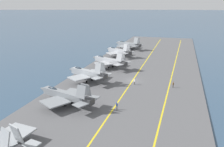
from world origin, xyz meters
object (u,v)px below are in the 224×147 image
parked_jet_sixth (128,44)px  crew_white_vest (135,81)px  parked_jet_third (87,73)px  crew_blue_vest (117,106)px  parked_jet_fourth (109,61)px  parked_jet_second (65,95)px  crew_brown_vest (173,84)px  parked_jet_fifth (119,51)px

parked_jet_sixth → crew_white_vest: size_ratio=9.32×
parked_jet_third → crew_blue_vest: (-17.44, -14.32, -1.69)m
parked_jet_third → crew_blue_vest: parked_jet_third is taller
parked_jet_fourth → parked_jet_sixth: 39.54m
parked_jet_second → parked_jet_fourth: size_ratio=1.00×
parked_jet_fourth → crew_white_vest: parked_jet_fourth is taller
parked_jet_third → parked_jet_sixth: parked_jet_third is taller
parked_jet_second → parked_jet_fourth: 35.84m
crew_brown_vest → parked_jet_fifth: bearing=35.2°
parked_jet_fourth → crew_white_vest: bearing=-142.0°
parked_jet_sixth → crew_white_vest: parked_jet_sixth is taller
parked_jet_fifth → parked_jet_second: bearing=-178.0°
parked_jet_third → parked_jet_fourth: bearing=-5.1°
parked_jet_fourth → parked_jet_fifth: parked_jet_fourth is taller
parked_jet_fourth → crew_white_vest: size_ratio=9.69×
parked_jet_fourth → crew_brown_vest: (-16.25, -24.38, -1.71)m
crew_blue_vest → parked_jet_sixth: bearing=10.8°
parked_jet_second → crew_white_vest: parked_jet_second is taller
parked_jet_second → crew_brown_vest: size_ratio=9.88×
parked_jet_sixth → crew_brown_vest: size_ratio=9.47×
crew_white_vest → parked_jet_fifth: bearing=21.7°
parked_jet_third → crew_brown_vest: size_ratio=8.89×
parked_jet_second → parked_jet_third: 18.10m
crew_blue_vest → parked_jet_fifth: bearing=14.5°
parked_jet_second → parked_jet_fifth: size_ratio=1.12×
parked_jet_fourth → crew_blue_vest: (-35.27, -12.71, -1.67)m
parked_jet_second → crew_brown_vest: parked_jet_second is taller
crew_blue_vest → crew_brown_vest: (19.02, -11.66, -0.03)m
parked_jet_third → parked_jet_fifth: bearing=0.3°
parked_jet_third → parked_jet_sixth: (57.34, -0.09, -0.06)m
parked_jet_second → parked_jet_sixth: 75.36m
crew_blue_vest → crew_brown_vest: size_ratio=1.03×
parked_jet_second → parked_jet_sixth: bearing=1.3°
parked_jet_fourth → parked_jet_fifth: 20.88m
parked_jet_second → crew_blue_vest: parked_jet_second is taller
parked_jet_fifth → crew_white_vest: (-37.67, -14.97, -1.41)m
crew_brown_vest → parked_jet_third: bearing=93.5°
parked_jet_third → crew_white_vest: 14.90m
parked_jet_third → crew_brown_vest: parked_jet_third is taller
parked_jet_second → parked_jet_sixth: size_ratio=1.04×
parked_jet_second → parked_jet_sixth: (75.35, 1.65, 0.27)m
parked_jet_fifth → crew_white_vest: size_ratio=8.65×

